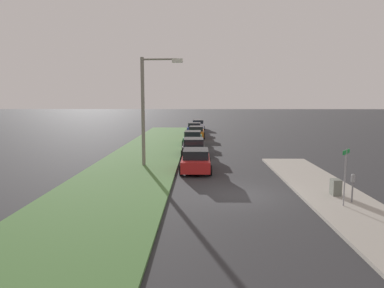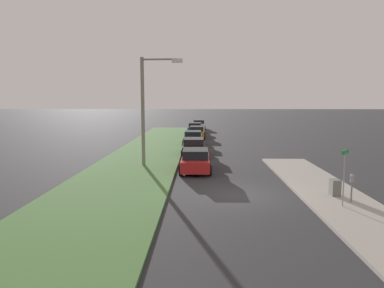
% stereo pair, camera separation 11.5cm
% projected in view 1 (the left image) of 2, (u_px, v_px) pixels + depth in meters
% --- Properties ---
extents(ground, '(300.00, 300.00, 0.00)m').
position_uv_depth(ground, '(239.00, 195.00, 17.31)').
color(ground, '#2D2D30').
extents(grass_median, '(60.00, 6.00, 0.12)m').
position_uv_depth(grass_median, '(141.00, 159.00, 27.35)').
color(grass_median, '#477238').
rests_on(grass_median, ground).
extents(sidewalk_curb, '(24.00, 3.20, 0.14)m').
position_uv_depth(sidewalk_curb, '(348.00, 207.00, 15.23)').
color(sidewalk_curb, '#9E998E').
rests_on(sidewalk_curb, ground).
extents(parked_car_red, '(4.30, 2.02, 1.47)m').
position_uv_depth(parked_car_red, '(196.00, 160.00, 23.05)').
color(parked_car_red, red).
rests_on(parked_car_red, ground).
extents(parked_car_black, '(4.34, 2.09, 1.47)m').
position_uv_depth(parked_car_black, '(194.00, 147.00, 29.43)').
color(parked_car_black, black).
rests_on(parked_car_black, ground).
extents(parked_car_green, '(4.33, 2.09, 1.47)m').
position_uv_depth(parked_car_green, '(193.00, 138.00, 36.06)').
color(parked_car_green, '#1E6B38').
rests_on(parked_car_green, ground).
extents(parked_car_orange, '(4.33, 2.08, 1.47)m').
position_uv_depth(parked_car_orange, '(196.00, 132.00, 42.40)').
color(parked_car_orange, orange).
rests_on(parked_car_orange, ground).
extents(parked_car_blue, '(4.38, 2.18, 1.47)m').
position_uv_depth(parked_car_blue, '(195.00, 128.00, 48.60)').
color(parked_car_blue, '#23389E').
rests_on(parked_car_blue, ground).
extents(parked_car_white, '(4.37, 2.15, 1.47)m').
position_uv_depth(parked_car_white, '(198.00, 125.00, 55.19)').
color(parked_car_white, silver).
rests_on(parked_car_white, ground).
extents(parking_meter, '(0.18, 0.18, 1.42)m').
position_uv_depth(parking_meter, '(353.00, 182.00, 15.61)').
color(parking_meter, slate).
rests_on(parking_meter, ground).
extents(utility_box, '(0.55, 0.40, 0.90)m').
position_uv_depth(utility_box, '(336.00, 189.00, 16.84)').
color(utility_box, slate).
rests_on(utility_box, ground).
extents(street_sign, '(0.73, 0.58, 2.60)m').
position_uv_depth(street_sign, '(345.00, 170.00, 14.97)').
color(street_sign, '#99999E').
rests_on(street_sign, ground).
extents(streetlight, '(0.45, 2.88, 7.50)m').
position_uv_depth(streetlight, '(148.00, 104.00, 24.13)').
color(streetlight, gray).
rests_on(streetlight, ground).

